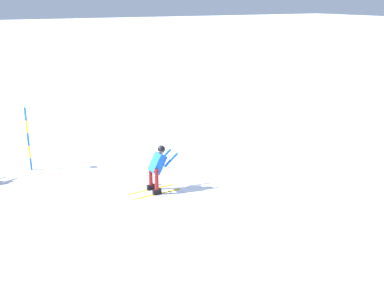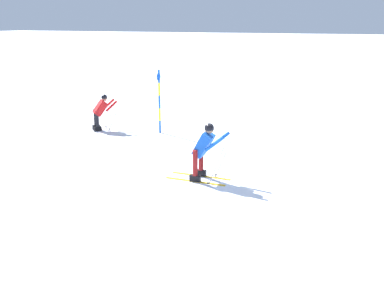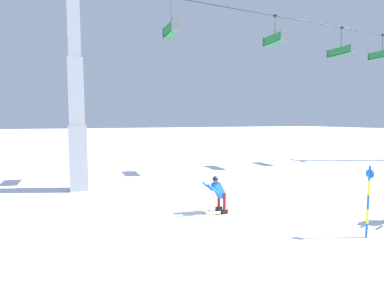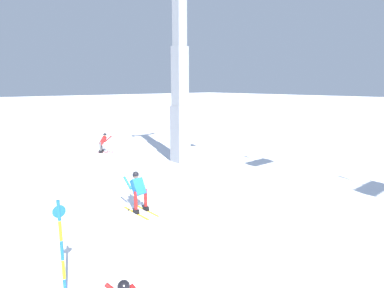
# 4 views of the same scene
# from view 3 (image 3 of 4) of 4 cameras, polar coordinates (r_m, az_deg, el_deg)

# --- Properties ---
(ground_plane) EXTENTS (260.00, 260.00, 0.00)m
(ground_plane) POSITION_cam_3_polar(r_m,az_deg,el_deg) (11.27, 10.21, -14.52)
(ground_plane) COLOR white
(skier_carving_main) EXTENTS (1.64, 0.71, 1.65)m
(skier_carving_main) POSITION_cam_3_polar(r_m,az_deg,el_deg) (11.39, 5.37, -9.64)
(skier_carving_main) COLOR yellow
(skier_carving_main) RESTS_ON ground_plane
(lift_tower_near) EXTENTS (0.91, 2.60, 10.96)m
(lift_tower_near) POSITION_cam_3_polar(r_m,az_deg,el_deg) (15.93, -22.50, 7.24)
(lift_tower_near) COLOR gray
(lift_tower_near) RESTS_ON ground_plane
(haul_cable) EXTENTS (35.41, 0.05, 0.05)m
(haul_cable) POSITION_cam_3_polar(r_m,az_deg,el_deg) (22.85, 20.86, 22.57)
(haul_cable) COLOR black
(chairlift_seat_nearest) EXTENTS (0.61, 1.75, 2.18)m
(chairlift_seat_nearest) POSITION_cam_3_polar(r_m,az_deg,el_deg) (17.59, -4.41, 22.39)
(chairlift_seat_nearest) COLOR black
(chairlift_seat_second) EXTENTS (0.61, 1.91, 1.91)m
(chairlift_seat_second) POSITION_cam_3_polar(r_m,az_deg,el_deg) (21.11, 16.38, 19.87)
(chairlift_seat_second) COLOR black
(chairlift_seat_middle) EXTENTS (0.61, 2.16, 2.14)m
(chairlift_seat_middle) POSITION_cam_3_polar(r_m,az_deg,el_deg) (25.38, 27.99, 16.38)
(chairlift_seat_middle) COLOR black
(chairlift_seat_fourth) EXTENTS (0.61, 2.09, 1.95)m
(chairlift_seat_fourth) POSITION_cam_3_polar(r_m,az_deg,el_deg) (29.18, 34.18, 14.88)
(chairlift_seat_fourth) COLOR black
(trail_marker_pole) EXTENTS (0.07, 0.28, 2.31)m
(trail_marker_pole) POSITION_cam_3_polar(r_m,az_deg,el_deg) (10.54, 32.30, -9.53)
(trail_marker_pole) COLOR blue
(trail_marker_pole) RESTS_ON ground_plane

